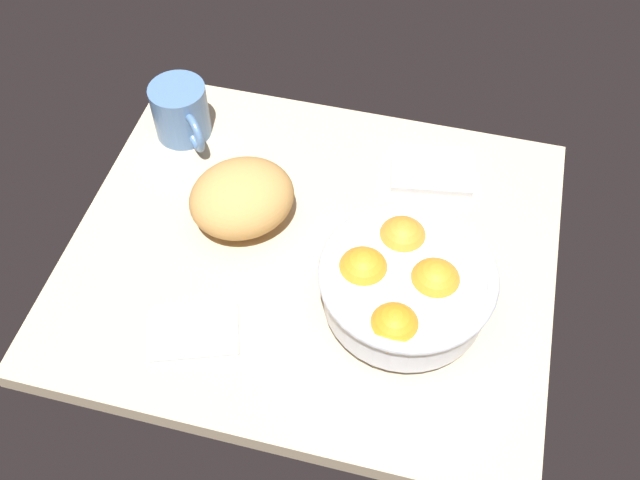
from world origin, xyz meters
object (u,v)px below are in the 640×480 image
Objects in this scene: napkin_spare at (431,170)px; mug at (181,112)px; fruit_bowl at (404,284)px; bread_loaf at (242,198)px; napkin_folded at (195,330)px.

mug is at bearing -178.18° from napkin_spare.
mug is (-40.06, 24.46, -1.27)cm from fruit_bowl.
fruit_bowl reaches higher than bread_loaf.
fruit_bowl is at bearing -21.00° from bread_loaf.
napkin_spare is 40.43cm from mug.
napkin_spare is at bearing 1.82° from mug.
bread_loaf is at bearing 159.00° from fruit_bowl.
mug is at bearing 135.07° from bread_loaf.
fruit_bowl is 1.87× the size of napkin_spare.
napkin_spare is at bearing 89.67° from fruit_bowl.
mug is (-40.21, -1.28, 4.06)cm from napkin_spare.
napkin_folded is (-25.72, -10.37, -5.43)cm from fruit_bowl.
napkin_folded is 37.89cm from mug.
fruit_bowl is at bearing 21.95° from napkin_folded.
bread_loaf is at bearing 88.68° from napkin_folded.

